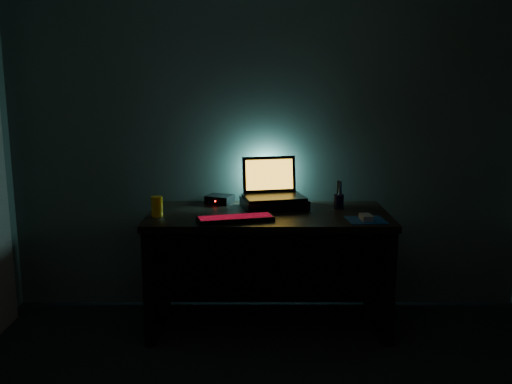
{
  "coord_description": "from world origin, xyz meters",
  "views": [
    {
      "loc": [
        -0.08,
        -1.85,
        1.57
      ],
      "look_at": [
        -0.08,
        1.57,
        0.89
      ],
      "focal_mm": 40.0,
      "sensor_mm": 36.0,
      "label": 1
    }
  ],
  "objects_px": {
    "laptop": "(272,188)",
    "keyboard": "(235,219)",
    "router": "(220,199)",
    "pen_cup": "(339,201)",
    "juice_glass": "(157,206)",
    "mouse": "(366,217)"
  },
  "relations": [
    {
      "from": "juice_glass",
      "to": "keyboard",
      "type": "bearing_deg",
      "value": -13.56
    },
    {
      "from": "keyboard",
      "to": "router",
      "type": "distance_m",
      "value": 0.5
    },
    {
      "from": "keyboard",
      "to": "juice_glass",
      "type": "distance_m",
      "value": 0.5
    },
    {
      "from": "pen_cup",
      "to": "mouse",
      "type": "bearing_deg",
      "value": -70.38
    },
    {
      "from": "laptop",
      "to": "juice_glass",
      "type": "bearing_deg",
      "value": -170.45
    },
    {
      "from": "pen_cup",
      "to": "router",
      "type": "height_order",
      "value": "pen_cup"
    },
    {
      "from": "laptop",
      "to": "juice_glass",
      "type": "relative_size",
      "value": 3.5
    },
    {
      "from": "juice_glass",
      "to": "mouse",
      "type": "bearing_deg",
      "value": -4.87
    },
    {
      "from": "laptop",
      "to": "keyboard",
      "type": "height_order",
      "value": "laptop"
    },
    {
      "from": "keyboard",
      "to": "mouse",
      "type": "xyz_separation_m",
      "value": [
        0.77,
        0.01,
        0.01
      ]
    },
    {
      "from": "laptop",
      "to": "keyboard",
      "type": "relative_size",
      "value": 0.91
    },
    {
      "from": "router",
      "to": "juice_glass",
      "type": "bearing_deg",
      "value": -111.6
    },
    {
      "from": "pen_cup",
      "to": "juice_glass",
      "type": "height_order",
      "value": "juice_glass"
    },
    {
      "from": "keyboard",
      "to": "mouse",
      "type": "distance_m",
      "value": 0.77
    },
    {
      "from": "mouse",
      "to": "juice_glass",
      "type": "distance_m",
      "value": 1.26
    },
    {
      "from": "keyboard",
      "to": "juice_glass",
      "type": "xyz_separation_m",
      "value": [
        -0.48,
        0.12,
        0.05
      ]
    },
    {
      "from": "laptop",
      "to": "pen_cup",
      "type": "height_order",
      "value": "laptop"
    },
    {
      "from": "laptop",
      "to": "keyboard",
      "type": "distance_m",
      "value": 0.48
    },
    {
      "from": "keyboard",
      "to": "mouse",
      "type": "bearing_deg",
      "value": -14.08
    },
    {
      "from": "laptop",
      "to": "pen_cup",
      "type": "distance_m",
      "value": 0.44
    },
    {
      "from": "keyboard",
      "to": "juice_glass",
      "type": "bearing_deg",
      "value": 151.68
    },
    {
      "from": "router",
      "to": "mouse",
      "type": "bearing_deg",
      "value": -5.55
    }
  ]
}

